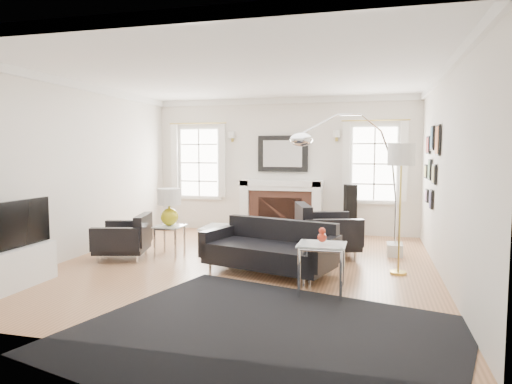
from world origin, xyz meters
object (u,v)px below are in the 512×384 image
(armchair_left, at_px, (126,238))
(arc_floor_lamp, at_px, (351,179))
(fireplace, at_px, (281,207))
(coffee_table, at_px, (226,228))
(armchair_right, at_px, (324,232))
(gourd_lamp, at_px, (169,204))
(sofa, at_px, (271,250))

(armchair_left, xyz_separation_m, arc_floor_lamp, (3.45, 0.70, 0.95))
(fireplace, bearing_deg, coffee_table, -115.16)
(armchair_right, bearing_deg, gourd_lamp, -166.97)
(arc_floor_lamp, bearing_deg, coffee_table, 164.94)
(armchair_right, bearing_deg, armchair_left, -162.17)
(gourd_lamp, height_order, arc_floor_lamp, arc_floor_lamp)
(coffee_table, relative_size, gourd_lamp, 1.30)
(sofa, relative_size, coffee_table, 2.51)
(coffee_table, relative_size, arc_floor_lamp, 0.34)
(fireplace, relative_size, armchair_right, 1.35)
(armchair_right, bearing_deg, sofa, -115.70)
(fireplace, height_order, sofa, fireplace)
(fireplace, xyz_separation_m, sofa, (0.48, -3.06, -0.22))
(fireplace, height_order, arc_floor_lamp, arc_floor_lamp)
(fireplace, distance_m, arc_floor_lamp, 2.68)
(fireplace, xyz_separation_m, armchair_left, (-1.94, -2.79, -0.22))
(sofa, height_order, coffee_table, sofa)
(armchair_right, bearing_deg, fireplace, 120.50)
(sofa, xyz_separation_m, armchair_left, (-2.42, 0.27, -0.00))
(sofa, bearing_deg, gourd_lamp, 159.98)
(arc_floor_lamp, bearing_deg, fireplace, 125.87)
(armchair_right, xyz_separation_m, coffee_table, (-1.78, 0.33, -0.07))
(sofa, bearing_deg, armchair_right, 64.30)
(armchair_left, bearing_deg, sofa, -6.41)
(gourd_lamp, bearing_deg, armchair_left, -144.55)
(armchair_left, xyz_separation_m, gourd_lamp, (0.57, 0.40, 0.51))
(coffee_table, bearing_deg, fireplace, 64.84)
(arc_floor_lamp, bearing_deg, armchair_left, -168.55)
(fireplace, height_order, coffee_table, fireplace)
(armchair_right, bearing_deg, arc_floor_lamp, -31.51)
(armchair_left, height_order, arc_floor_lamp, arc_floor_lamp)
(armchair_right, height_order, coffee_table, armchair_right)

